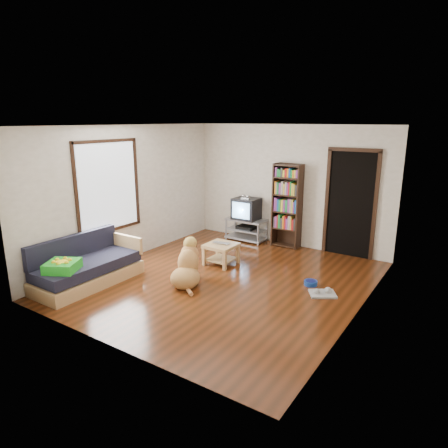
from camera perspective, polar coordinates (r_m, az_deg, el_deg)
The scene contains 18 objects.
ground at distance 6.97m, azimuth 0.12°, elevation -8.01°, with size 5.00×5.00×0.00m, color #51230D.
ceiling at distance 6.43m, azimuth 0.14°, elevation 13.88°, with size 5.00×5.00×0.00m, color white.
wall_back at distance 8.74m, azimuth 9.23°, elevation 5.36°, with size 4.50×4.50×0.00m, color silver.
wall_front at distance 4.77m, azimuth -16.69°, elevation -2.94°, with size 4.50×4.50×0.00m, color silver.
wall_left at distance 8.02m, azimuth -13.46°, elevation 4.30°, with size 5.00×5.00×0.00m, color silver.
wall_right at distance 5.69m, azimuth 19.39°, elevation -0.31°, with size 5.00×5.00×0.00m, color silver.
green_cushion at distance 6.69m, azimuth -22.10°, elevation -5.60°, with size 0.46×0.46×0.15m, color green.
laptop at distance 7.56m, azimuth -0.55°, elevation -2.84°, with size 0.33×0.21×0.03m, color silver.
dog_bowl at distance 6.91m, azimuth 12.27°, elevation -8.23°, with size 0.22×0.22×0.08m, color navy.
grey_rag at distance 6.61m, azimuth 13.90°, elevation -9.65°, with size 0.40×0.32×0.03m, color #989898.
window at distance 7.65m, azimuth -16.19°, elevation 5.15°, with size 0.03×1.46×1.70m.
doorway at distance 8.30m, azimuth 17.63°, elevation 3.09°, with size 1.03×0.05×2.19m.
tv_stand at distance 9.15m, azimuth 3.18°, elevation -0.67°, with size 0.90×0.45×0.50m.
crt_tv at distance 9.05m, azimuth 3.30°, elevation 2.25°, with size 0.55×0.52×0.58m.
bookshelf at distance 8.63m, azimuth 9.02°, elevation 3.23°, with size 0.60×0.30×1.80m.
sofa at distance 7.15m, azimuth -18.95°, elevation -6.01°, with size 0.80×1.80×0.80m.
coffee_table at distance 7.62m, azimuth -0.42°, elevation -3.74°, with size 0.55×0.55×0.40m.
dog at distance 6.76m, azimuth -5.25°, elevation -6.18°, with size 0.68×0.88×0.79m.
Camera 1 is at (3.54, -5.37, 2.70)m, focal length 32.00 mm.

